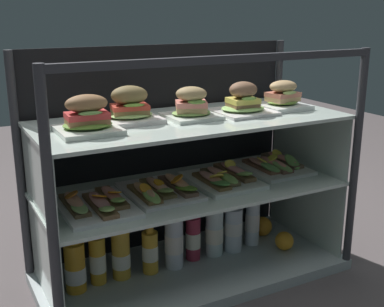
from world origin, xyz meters
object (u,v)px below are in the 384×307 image
plated_roll_sandwich_far_right (191,106)px  open_sandwich_tray_near_left_corner (223,178)px  open_sandwich_tray_right_of_center (96,204)px  juice_bottle_tucked_behind (214,230)px  juice_bottle_front_left_end (174,241)px  juice_bottle_front_fourth (98,259)px  juice_bottle_front_second (75,266)px  juice_bottle_front_right_end (252,221)px  plated_roll_sandwich_near_left_corner (130,108)px  orange_fruit_near_left_post (262,226)px  plated_roll_sandwich_mid_left (283,98)px  open_sandwich_tray_far_right (161,189)px  orange_fruit_beside_bottles (284,241)px  juice_bottle_back_center (193,237)px  juice_bottle_front_middle (121,253)px  juice_bottle_back_right (233,228)px  juice_bottle_near_post (150,250)px  plated_roll_sandwich_left_of_center (243,102)px  plated_roll_sandwich_far_left (87,118)px  open_sandwich_tray_left_of_center (273,165)px

plated_roll_sandwich_far_right → open_sandwich_tray_near_left_corner: 0.31m
open_sandwich_tray_right_of_center → juice_bottle_tucked_behind: (0.49, 0.08, -0.23)m
plated_roll_sandwich_far_right → juice_bottle_front_left_end: 0.51m
juice_bottle_tucked_behind → juice_bottle_front_fourth: bearing=179.1°
plated_roll_sandwich_far_right → open_sandwich_tray_near_left_corner: size_ratio=0.59×
open_sandwich_tray_near_left_corner → juice_bottle_front_second: bearing=175.4°
juice_bottle_tucked_behind → juice_bottle_front_right_end: size_ratio=1.05×
plated_roll_sandwich_near_left_corner → open_sandwich_tray_right_of_center: size_ratio=0.63×
juice_bottle_front_left_end → orange_fruit_near_left_post: juice_bottle_front_left_end is taller
open_sandwich_tray_right_of_center → orange_fruit_near_left_post: size_ratio=3.66×
plated_roll_sandwich_mid_left → open_sandwich_tray_far_right: (-0.52, -0.01, -0.28)m
orange_fruit_beside_bottles → open_sandwich_tray_far_right: bearing=174.8°
juice_bottle_front_second → open_sandwich_tray_near_left_corner: bearing=-4.6°
juice_bottle_back_center → juice_bottle_front_fourth: bearing=179.8°
open_sandwich_tray_right_of_center → juice_bottle_front_middle: open_sandwich_tray_right_of_center is taller
juice_bottle_front_left_end → juice_bottle_front_right_end: 0.37m
juice_bottle_front_middle → juice_bottle_front_right_end: bearing=0.3°
juice_bottle_front_middle → juice_bottle_back_right: (0.47, -0.01, 0.00)m
juice_bottle_front_left_end → juice_bottle_back_center: (0.09, 0.02, -0.02)m
juice_bottle_front_left_end → juice_bottle_near_post: bearing=176.7°
open_sandwich_tray_near_left_corner → juice_bottle_back_center: 0.27m
juice_bottle_back_right → orange_fruit_near_left_post: 0.20m
plated_roll_sandwich_far_right → juice_bottle_front_middle: bearing=171.7°
open_sandwich_tray_far_right → juice_bottle_front_middle: bearing=157.9°
juice_bottle_front_middle → juice_bottle_front_left_end: 0.20m
plated_roll_sandwich_left_of_center → juice_bottle_back_center: 0.55m
juice_bottle_back_center → orange_fruit_beside_bottles: size_ratio=2.99×
juice_bottle_back_center → juice_bottle_front_middle: bearing=-179.5°
juice_bottle_near_post → open_sandwich_tray_right_of_center: bearing=-161.5°
open_sandwich_tray_right_of_center → juice_bottle_near_post: size_ratio=1.37×
open_sandwich_tray_right_of_center → plated_roll_sandwich_mid_left: bearing=3.0°
juice_bottle_front_middle → orange_fruit_beside_bottles: bearing=-8.9°
plated_roll_sandwich_left_of_center → juice_bottle_near_post: size_ratio=0.91×
plated_roll_sandwich_far_left → juice_bottle_back_center: 0.67m
plated_roll_sandwich_near_left_corner → open_sandwich_tray_right_of_center: bearing=-149.1°
juice_bottle_front_fourth → juice_bottle_front_left_end: juice_bottle_front_left_end is taller
orange_fruit_beside_bottles → juice_bottle_back_center: bearing=163.6°
plated_roll_sandwich_far_right → plated_roll_sandwich_left_of_center: bearing=-4.2°
plated_roll_sandwich_far_right → open_sandwich_tray_left_of_center: bearing=4.1°
juice_bottle_front_right_end → plated_roll_sandwich_far_left: bearing=-173.2°
plated_roll_sandwich_near_left_corner → juice_bottle_back_center: bearing=-2.2°
juice_bottle_front_fourth → juice_bottle_near_post: size_ratio=1.00×
plated_roll_sandwich_far_left → open_sandwich_tray_right_of_center: bearing=-38.2°
juice_bottle_back_center → juice_bottle_tucked_behind: juice_bottle_tucked_behind is taller
open_sandwich_tray_near_left_corner → plated_roll_sandwich_left_of_center: bearing=2.1°
open_sandwich_tray_left_of_center → orange_fruit_near_left_post: open_sandwich_tray_left_of_center is taller
plated_roll_sandwich_near_left_corner → orange_fruit_beside_bottles: bearing=-10.9°
open_sandwich_tray_right_of_center → juice_bottle_tucked_behind: 0.55m
plated_roll_sandwich_mid_left → juice_bottle_front_left_end: bearing=176.8°
open_sandwich_tray_left_of_center → orange_fruit_near_left_post: bearing=86.4°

